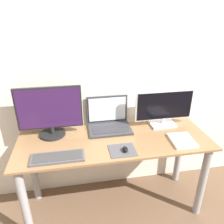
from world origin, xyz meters
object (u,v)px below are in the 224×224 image
Objects in this scene: monitor_left at (50,112)px; laptop at (109,120)px; mouse at (125,149)px; monitor_right at (164,108)px; keyboard at (58,157)px; book at (182,140)px.

monitor_left is 1.40× the size of laptop.
monitor_right is at bearing 38.66° from mouse.
laptop is at bearing 98.27° from mouse.
monitor_right is (0.96, 0.00, -0.04)m from monitor_left.
keyboard is 1.64× the size of book.
monitor_left is 0.96m from monitor_right.
monitor_left is 2.26× the size of book.
mouse reaches higher than book.
laptop is 1.62× the size of book.
monitor_left is 0.99× the size of monitor_right.
keyboard is (0.05, -0.34, -0.20)m from monitor_left.
monitor_right is at bearing -5.96° from laptop.
book is at bearing -15.93° from monitor_left.
monitor_right is 0.56m from mouse.
mouse is at bearing -0.63° from keyboard.
monitor_left reaches higher than keyboard.
monitor_right reaches higher than keyboard.
keyboard is at bearing -80.70° from monitor_left.
book is (0.47, 0.05, -0.01)m from mouse.
book is (1.01, -0.29, -0.20)m from monitor_left.
book is at bearing -32.57° from laptop.
mouse is at bearing -173.75° from book.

